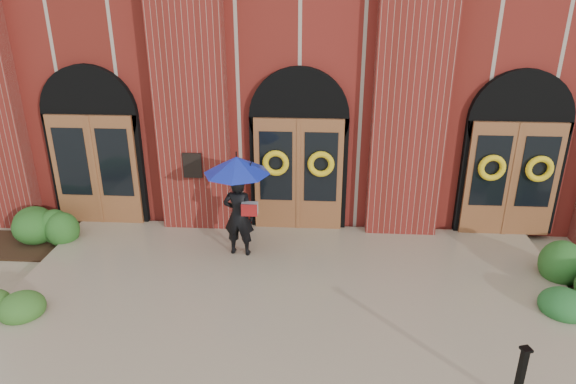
{
  "coord_description": "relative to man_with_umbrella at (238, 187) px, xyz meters",
  "views": [
    {
      "loc": [
        0.46,
        -7.67,
        5.28
      ],
      "look_at": [
        -0.11,
        1.0,
        1.7
      ],
      "focal_mm": 32.0,
      "sensor_mm": 36.0,
      "label": 1
    }
  ],
  "objects": [
    {
      "name": "ground",
      "position": [
        1.12,
        -1.44,
        -1.59
      ],
      "size": [
        90.0,
        90.0,
        0.0
      ],
      "primitive_type": "plane",
      "color": "tan",
      "rests_on": "ground"
    },
    {
      "name": "landing",
      "position": [
        1.12,
        -1.29,
        -1.52
      ],
      "size": [
        10.0,
        5.3,
        0.15
      ],
      "primitive_type": "cube",
      "color": "gray",
      "rests_on": "ground"
    },
    {
      "name": "church_building",
      "position": [
        1.12,
        7.35,
        1.91
      ],
      "size": [
        16.2,
        12.53,
        7.0
      ],
      "color": "maroon",
      "rests_on": "ground"
    },
    {
      "name": "man_with_umbrella",
      "position": [
        0.0,
        0.0,
        0.0
      ],
      "size": [
        1.42,
        1.42,
        2.06
      ],
      "rotation": [
        0.0,
        0.0,
        3.04
      ],
      "color": "black",
      "rests_on": "landing"
    },
    {
      "name": "metal_post",
      "position": [
        4.19,
        -3.79,
        -0.96
      ],
      "size": [
        0.15,
        0.15,
        0.92
      ],
      "rotation": [
        0.0,
        0.0,
        0.28
      ],
      "color": "black",
      "rests_on": "landing"
    },
    {
      "name": "hedge_wall_left",
      "position": [
        -4.3,
        0.24,
        -1.24
      ],
      "size": [
        2.73,
        1.09,
        0.7
      ],
      "primitive_type": "ellipsoid",
      "color": "#23531B",
      "rests_on": "ground"
    }
  ]
}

